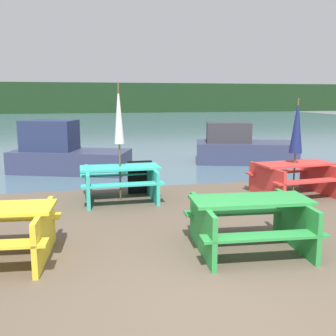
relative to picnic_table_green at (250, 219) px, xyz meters
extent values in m
plane|color=brown|center=(-1.01, -1.36, -0.46)|extent=(60.00, 60.00, 0.00)
cube|color=slate|center=(-1.01, 29.30, -0.46)|extent=(60.00, 50.00, 0.00)
cube|color=#193319|center=(-1.01, 49.30, 1.54)|extent=(80.00, 1.60, 4.00)
cube|color=green|center=(0.00, 0.00, 0.29)|extent=(1.72, 0.83, 0.04)
cube|color=green|center=(-0.04, -0.55, -0.05)|extent=(1.69, 0.42, 0.04)
cube|color=green|center=(0.04, 0.55, -0.05)|extent=(1.69, 0.42, 0.04)
cube|color=green|center=(-0.69, 0.06, -0.09)|extent=(0.18, 1.38, 0.72)
cube|color=green|center=(0.69, -0.06, -0.09)|extent=(0.18, 1.38, 0.72)
cube|color=yellow|center=(-2.85, 0.36, -0.11)|extent=(0.21, 1.38, 0.70)
cube|color=red|center=(2.31, 2.74, 0.26)|extent=(1.73, 0.84, 0.04)
cube|color=red|center=(2.36, 2.19, -0.02)|extent=(1.69, 0.42, 0.04)
cube|color=red|center=(2.26, 3.29, -0.02)|extent=(1.69, 0.42, 0.04)
cube|color=red|center=(1.62, 2.68, -0.11)|extent=(0.19, 1.38, 0.70)
cube|color=red|center=(3.01, 2.80, -0.11)|extent=(0.19, 1.38, 0.70)
cube|color=#33B7A8|center=(-1.51, 3.21, 0.25)|extent=(1.66, 0.70, 0.04)
cube|color=#33B7A8|center=(-1.51, 2.66, 0.00)|extent=(1.66, 0.28, 0.04)
cube|color=#33B7A8|center=(-1.51, 3.76, 0.00)|extent=(1.66, 0.28, 0.04)
cube|color=#33B7A8|center=(-2.20, 3.21, -0.11)|extent=(0.07, 1.38, 0.69)
cube|color=#33B7A8|center=(-0.82, 3.21, -0.11)|extent=(0.07, 1.38, 0.69)
cylinder|color=brown|center=(-1.51, 3.21, 0.77)|extent=(0.04, 0.04, 2.46)
cone|color=white|center=(-1.51, 3.21, 1.38)|extent=(0.21, 0.21, 1.24)
cylinder|color=brown|center=(2.31, 2.74, 0.62)|extent=(0.04, 0.04, 2.15)
cone|color=navy|center=(2.31, 2.74, 1.10)|extent=(0.28, 0.28, 1.19)
cube|color=#333856|center=(-2.58, 6.69, -0.14)|extent=(3.64, 2.51, 0.64)
cube|color=navy|center=(-3.15, 6.90, 0.62)|extent=(1.73, 1.45, 0.87)
cube|color=#333856|center=(3.12, 7.19, -0.11)|extent=(3.57, 2.50, 0.68)
cube|color=#333338|center=(2.56, 7.36, 0.56)|extent=(1.70, 1.50, 0.65)
cube|color=black|center=(-1.01, 3.70, -0.08)|extent=(0.55, 0.08, 0.75)
camera|label=1|loc=(-2.35, -4.98, 1.73)|focal=42.00mm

